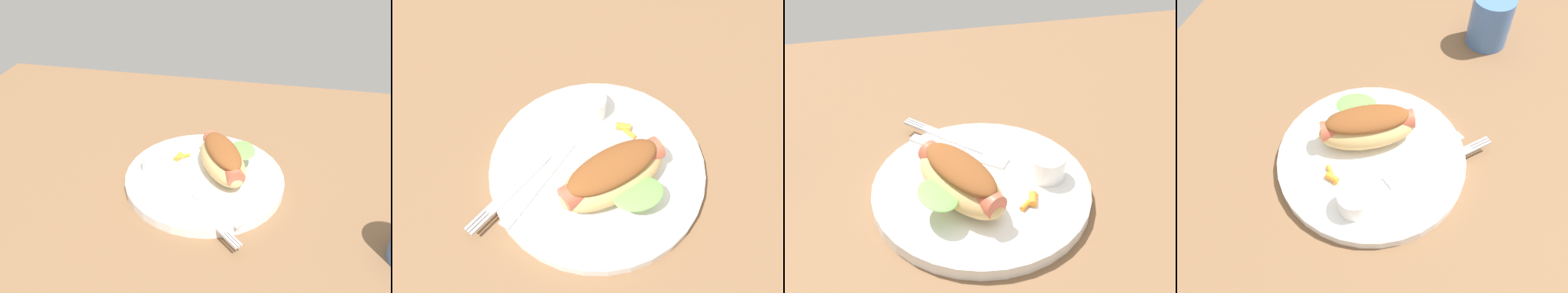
# 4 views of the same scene
# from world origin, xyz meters

# --- Properties ---
(ground_plane) EXTENTS (1.20, 0.90, 0.02)m
(ground_plane) POSITION_xyz_m (0.00, 0.00, -0.01)
(ground_plane) COLOR brown
(plate) EXTENTS (0.27, 0.27, 0.02)m
(plate) POSITION_xyz_m (-0.01, -0.01, 0.01)
(plate) COLOR white
(plate) RESTS_ON ground_plane
(hot_dog) EXTENTS (0.12, 0.15, 0.06)m
(hot_dog) POSITION_xyz_m (-0.04, -0.03, 0.04)
(hot_dog) COLOR tan
(hot_dog) RESTS_ON plate
(sauce_ramekin) EXTENTS (0.05, 0.05, 0.03)m
(sauce_ramekin) POSITION_xyz_m (0.07, -0.01, 0.03)
(sauce_ramekin) COLOR white
(sauce_ramekin) RESTS_ON plate
(fork) EXTENTS (0.13, 0.13, 0.00)m
(fork) POSITION_xyz_m (-0.03, 0.08, 0.02)
(fork) COLOR silver
(fork) RESTS_ON plate
(knife) EXTENTS (0.12, 0.10, 0.00)m
(knife) POSITION_xyz_m (-0.03, 0.06, 0.02)
(knife) COLOR silver
(knife) RESTS_ON plate
(carrot_garnish) EXTENTS (0.03, 0.03, 0.01)m
(carrot_garnish) POSITION_xyz_m (0.04, -0.05, 0.02)
(carrot_garnish) COLOR orange
(carrot_garnish) RESTS_ON plate
(drinking_cup) EXTENTS (0.07, 0.07, 0.09)m
(drinking_cup) POSITION_xyz_m (-0.33, 0.10, 0.05)
(drinking_cup) COLOR #4770B2
(drinking_cup) RESTS_ON ground_plane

